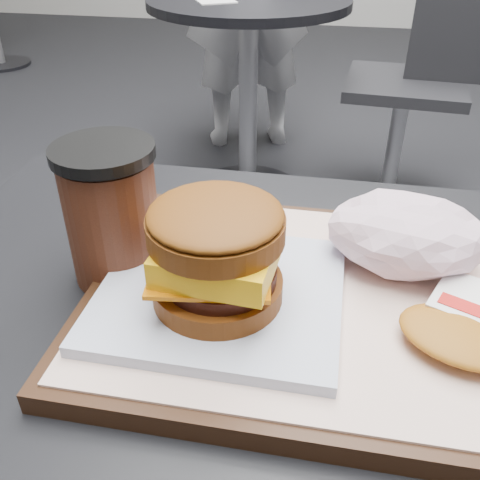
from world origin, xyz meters
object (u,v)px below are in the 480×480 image
(coffee_cup, at_px, (112,215))
(neighbor_chair, at_px, (427,72))
(breakfast_sandwich, at_px, (218,263))
(serving_tray, at_px, (321,303))
(crumpled_wrapper, at_px, (407,234))
(hash_brown, at_px, (480,325))
(neighbor_table, at_px, (248,57))

(coffee_cup, distance_m, neighbor_chair, 1.76)
(breakfast_sandwich, xyz_separation_m, coffee_cup, (-0.10, 0.05, 0.00))
(breakfast_sandwich, height_order, neighbor_chair, breakfast_sandwich)
(serving_tray, bearing_deg, breakfast_sandwich, -160.50)
(crumpled_wrapper, height_order, coffee_cup, coffee_cup)
(breakfast_sandwich, xyz_separation_m, crumpled_wrapper, (0.14, 0.08, -0.01))
(breakfast_sandwich, bearing_deg, neighbor_chair, 77.38)
(breakfast_sandwich, bearing_deg, hash_brown, -0.20)
(serving_tray, xyz_separation_m, breakfast_sandwich, (-0.08, -0.03, 0.05))
(coffee_cup, bearing_deg, crumpled_wrapper, 8.12)
(coffee_cup, bearing_deg, serving_tray, -6.49)
(serving_tray, relative_size, crumpled_wrapper, 2.88)
(crumpled_wrapper, bearing_deg, serving_tray, -139.58)
(crumpled_wrapper, relative_size, coffee_cup, 1.06)
(neighbor_table, xyz_separation_m, neighbor_chair, (0.64, 0.08, -0.04))
(crumpled_wrapper, xyz_separation_m, neighbor_table, (-0.40, 1.54, -0.27))
(coffee_cup, relative_size, neighbor_table, 0.17)
(breakfast_sandwich, bearing_deg, serving_tray, 19.50)
(crumpled_wrapper, bearing_deg, neighbor_table, 104.55)
(hash_brown, relative_size, crumpled_wrapper, 1.01)
(neighbor_table, bearing_deg, coffee_cup, -84.50)
(hash_brown, xyz_separation_m, neighbor_chair, (0.19, 1.71, -0.29))
(hash_brown, height_order, neighbor_table, hash_brown)
(crumpled_wrapper, xyz_separation_m, neighbor_chair, (0.24, 1.62, -0.31))
(hash_brown, bearing_deg, breakfast_sandwich, 179.80)
(hash_brown, distance_m, neighbor_table, 1.70)
(serving_tray, distance_m, hash_brown, 0.12)
(serving_tray, bearing_deg, neighbor_table, 101.82)
(neighbor_table, bearing_deg, neighbor_chair, 7.19)
(coffee_cup, bearing_deg, neighbor_chair, 73.68)
(breakfast_sandwich, distance_m, hash_brown, 0.20)
(crumpled_wrapper, distance_m, neighbor_table, 1.61)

